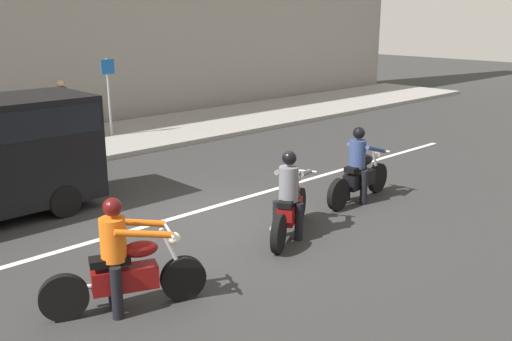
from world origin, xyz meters
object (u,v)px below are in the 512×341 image
Objects in this scene: motorcycle_with_rider_gray at (290,202)px; pedestrian_bystander at (62,104)px; motorcycle_with_rider_denim_blue at (359,171)px; street_sign_post at (109,89)px; motorcycle_with_rider_orange_stripe at (123,265)px.

pedestrian_bystander is (0.55, 9.96, 0.54)m from motorcycle_with_rider_gray.
motorcycle_with_rider_gray is (-2.52, -0.38, -0.01)m from motorcycle_with_rider_denim_blue.
motorcycle_with_rider_orange_stripe is at bearing -118.89° from street_sign_post.
motorcycle_with_rider_gray is 1.11× the size of pedestrian_bystander.
street_sign_post is at bearing 94.50° from motorcycle_with_rider_denim_blue.
motorcycle_with_rider_orange_stripe is 6.08m from motorcycle_with_rider_denim_blue.
motorcycle_with_rider_orange_stripe is at bearing -173.46° from motorcycle_with_rider_denim_blue.
motorcycle_with_rider_orange_stripe is 11.06m from pedestrian_bystander.
motorcycle_with_rider_gray is (3.53, 0.32, -0.01)m from motorcycle_with_rider_orange_stripe.
motorcycle_with_rider_orange_stripe is at bearing -111.66° from pedestrian_bystander.
motorcycle_with_rider_gray is 9.58m from street_sign_post.
motorcycle_with_rider_gray is 9.99m from pedestrian_bystander.
street_sign_post is at bearing -25.45° from pedestrian_bystander.
street_sign_post is (-0.71, 8.98, 0.93)m from motorcycle_with_rider_denim_blue.
motorcycle_with_rider_orange_stripe is 1.05× the size of motorcycle_with_rider_gray.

